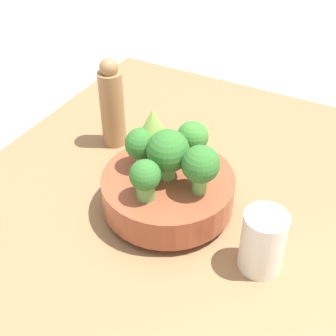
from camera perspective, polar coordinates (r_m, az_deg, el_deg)
The scene contains 12 objects.
ground_plane at distance 0.85m, azimuth 2.69°, elevation -5.93°, with size 6.00×6.00×0.00m, color #ADA89E.
table at distance 0.84m, azimuth 2.73°, elevation -4.99°, with size 0.81×0.88×0.04m.
bowl at distance 0.79m, azimuth -0.00°, elevation -2.81°, with size 0.22×0.22×0.07m.
romanesco_piece_near at distance 0.76m, azimuth -1.87°, elevation 4.78°, with size 0.07×0.07×0.10m.
broccoli_floret_left at distance 0.71m, azimuth 3.99°, elevation 0.29°, with size 0.06×0.06×0.08m.
broccoli_floret_center at distance 0.73m, azimuth -0.00°, elevation 2.00°, with size 0.07×0.07×0.09m.
broccoli_floret_front at distance 0.78m, azimuth 3.02°, elevation 3.65°, with size 0.05×0.05×0.08m.
broccoli_floret_right at distance 0.76m, azimuth -3.29°, elevation 2.83°, with size 0.05×0.05×0.07m.
broccoli_floret_back at distance 0.71m, azimuth -2.80°, elevation -1.20°, with size 0.05×0.05×0.07m.
cup at distance 0.70m, azimuth 11.46°, elevation -8.79°, with size 0.07×0.07×0.10m.
pepper_mill at distance 0.92m, azimuth -6.85°, elevation 7.68°, with size 0.05×0.05×0.19m.
fork at distance 0.95m, azimuth 1.97°, elevation 2.79°, with size 0.18×0.05×0.01m.
Camera 1 is at (-0.25, 0.56, 0.60)m, focal length 50.00 mm.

